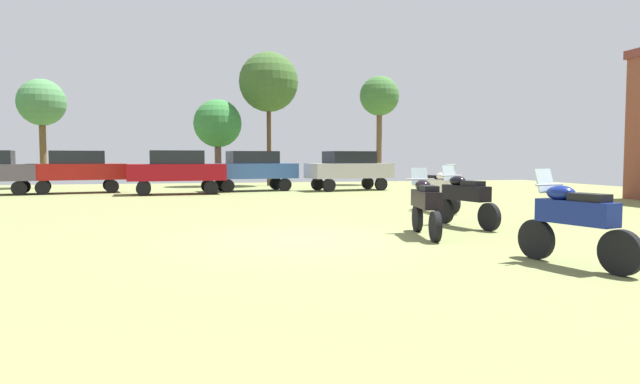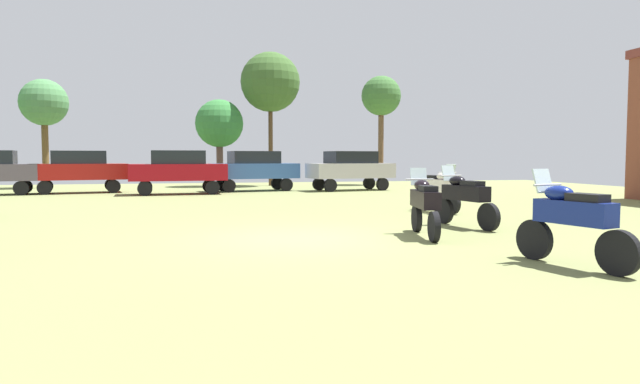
% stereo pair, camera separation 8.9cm
% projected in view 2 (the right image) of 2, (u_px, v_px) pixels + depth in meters
% --- Properties ---
extents(ground_plane, '(44.00, 52.00, 0.02)m').
position_uv_depth(ground_plane, '(301.00, 239.00, 11.42)').
color(ground_plane, olive).
extents(motorcycle_1, '(0.72, 2.17, 1.48)m').
position_uv_depth(motorcycle_1, '(437.00, 188.00, 16.95)').
color(motorcycle_1, black).
rests_on(motorcycle_1, ground).
extents(motorcycle_4, '(0.68, 2.15, 1.45)m').
position_uv_depth(motorcycle_4, '(425.00, 203.00, 11.69)').
color(motorcycle_4, black).
rests_on(motorcycle_4, ground).
extents(motorcycle_6, '(0.78, 2.08, 1.50)m').
position_uv_depth(motorcycle_6, '(572.00, 219.00, 8.41)').
color(motorcycle_6, black).
rests_on(motorcycle_6, ground).
extents(motorcycle_7, '(0.75, 2.24, 1.48)m').
position_uv_depth(motorcycle_7, '(465.00, 197.00, 13.27)').
color(motorcycle_7, black).
rests_on(motorcycle_7, ground).
extents(car_1, '(4.56, 2.57, 2.00)m').
position_uv_depth(car_1, '(351.00, 168.00, 28.15)').
color(car_1, black).
rests_on(car_1, ground).
extents(car_2, '(4.58, 2.64, 2.00)m').
position_uv_depth(car_2, '(79.00, 168.00, 26.08)').
color(car_2, black).
rests_on(car_2, ground).
extents(car_3, '(4.43, 2.13, 2.00)m').
position_uv_depth(car_3, '(178.00, 169.00, 25.20)').
color(car_3, black).
rests_on(car_3, ground).
extents(car_5, '(4.55, 2.55, 2.00)m').
position_uv_depth(car_5, '(254.00, 168.00, 27.67)').
color(car_5, black).
rests_on(car_5, ground).
extents(tree_1, '(2.45, 2.45, 6.74)m').
position_uv_depth(tree_1, '(381.00, 98.00, 34.12)').
color(tree_1, brown).
rests_on(tree_1, ground).
extents(tree_2, '(2.78, 2.78, 5.06)m').
position_uv_depth(tree_2, '(219.00, 124.00, 32.09)').
color(tree_2, brown).
rests_on(tree_2, ground).
extents(tree_5, '(2.55, 2.55, 5.98)m').
position_uv_depth(tree_5, '(44.00, 104.00, 30.24)').
color(tree_5, brown).
rests_on(tree_5, ground).
extents(tree_6, '(3.52, 3.52, 7.91)m').
position_uv_depth(tree_6, '(270.00, 83.00, 32.61)').
color(tree_6, '#513923').
rests_on(tree_6, ground).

